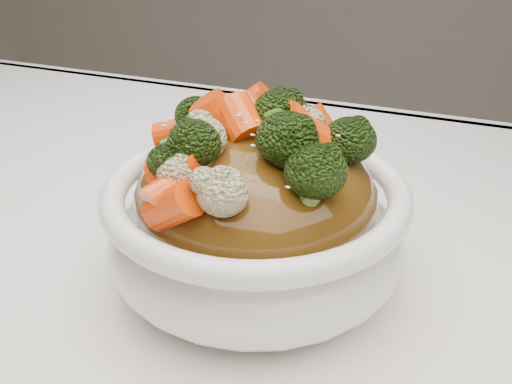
% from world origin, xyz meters
% --- Properties ---
extents(tablecloth, '(1.20, 0.80, 0.04)m').
position_xyz_m(tablecloth, '(0.00, 0.00, 0.73)').
color(tablecloth, white).
rests_on(tablecloth, dining_table).
extents(bowl, '(0.25, 0.25, 0.08)m').
position_xyz_m(bowl, '(-0.02, 0.04, 0.79)').
color(bowl, white).
rests_on(bowl, tablecloth).
extents(sauce_base, '(0.20, 0.20, 0.09)m').
position_xyz_m(sauce_base, '(-0.02, 0.04, 0.82)').
color(sauce_base, '#4F300D').
rests_on(sauce_base, bowl).
extents(carrots, '(0.20, 0.20, 0.05)m').
position_xyz_m(carrots, '(-0.02, 0.04, 0.87)').
color(carrots, '#F24507').
rests_on(carrots, sauce_base).
extents(broccoli, '(0.20, 0.20, 0.04)m').
position_xyz_m(broccoli, '(-0.02, 0.04, 0.87)').
color(broccoli, black).
rests_on(broccoli, sauce_base).
extents(cauliflower, '(0.20, 0.20, 0.03)m').
position_xyz_m(cauliflower, '(-0.02, 0.04, 0.87)').
color(cauliflower, beige).
rests_on(cauliflower, sauce_base).
extents(scallions, '(0.15, 0.15, 0.02)m').
position_xyz_m(scallions, '(-0.02, 0.04, 0.87)').
color(scallions, '#2E7E1D').
rests_on(scallions, sauce_base).
extents(sesame_seeds, '(0.18, 0.18, 0.01)m').
position_xyz_m(sesame_seeds, '(-0.02, 0.04, 0.87)').
color(sesame_seeds, beige).
rests_on(sesame_seeds, sauce_base).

